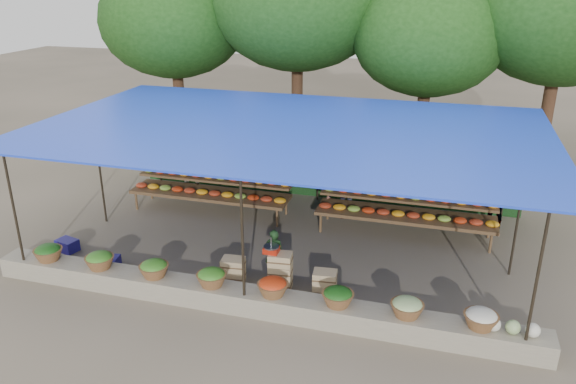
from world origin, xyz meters
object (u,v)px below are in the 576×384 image
(crate_counter, at_px, (279,274))
(vendor_seated, at_px, (274,254))
(blue_crate_back, at_px, (107,263))
(weighing_scale, at_px, (271,249))
(blue_crate_front, at_px, (67,245))

(crate_counter, xyz_separation_m, vendor_seated, (-0.22, 0.38, 0.23))
(vendor_seated, relative_size, blue_crate_back, 2.18)
(weighing_scale, distance_m, vendor_seated, 0.49)
(crate_counter, distance_m, blue_crate_back, 3.72)
(weighing_scale, relative_size, vendor_seated, 0.30)
(vendor_seated, xyz_separation_m, blue_crate_front, (-4.85, -0.17, -0.40))
(crate_counter, relative_size, blue_crate_front, 5.25)
(weighing_scale, relative_size, blue_crate_front, 0.71)
(crate_counter, bearing_deg, blue_crate_front, 177.71)
(weighing_scale, distance_m, blue_crate_back, 3.63)
(vendor_seated, bearing_deg, crate_counter, 112.81)
(blue_crate_front, relative_size, blue_crate_back, 0.92)
(vendor_seated, bearing_deg, weighing_scale, 92.20)
(weighing_scale, xyz_separation_m, blue_crate_front, (-4.91, 0.20, -0.71))
(blue_crate_front, bearing_deg, blue_crate_back, -6.29)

